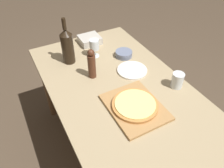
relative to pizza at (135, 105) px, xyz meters
name	(u,v)px	position (x,y,z in m)	size (l,w,h in m)	color
ground_plane	(118,150)	(0.01, 0.20, -0.79)	(12.00, 12.00, 0.00)	#4C3D2D
dining_table	(119,97)	(0.01, 0.20, -0.12)	(0.87, 1.51, 0.76)	#9E8966
cutting_board	(135,107)	(0.00, 0.00, -0.02)	(0.30, 0.38, 0.02)	#A87A47
pizza	(135,105)	(0.00, 0.00, 0.00)	(0.28, 0.28, 0.02)	#BC7A3D
wine_bottle	(67,46)	(-0.18, 0.64, 0.11)	(0.09, 0.09, 0.35)	black
pepper_mill	(92,64)	(-0.10, 0.39, 0.08)	(0.05, 0.05, 0.22)	#4C2819
wine_glass	(94,45)	(0.02, 0.62, 0.07)	(0.07, 0.07, 0.14)	silver
small_bowl	(124,54)	(0.22, 0.51, -0.01)	(0.13, 0.13, 0.04)	slate
drinking_tumbler	(177,80)	(0.35, 0.04, 0.02)	(0.08, 0.08, 0.11)	silver
dinner_plate	(132,70)	(0.18, 0.32, -0.02)	(0.22, 0.22, 0.01)	silver
food_container	(90,40)	(0.07, 0.82, 0.00)	(0.17, 0.16, 0.06)	#BCB7AD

